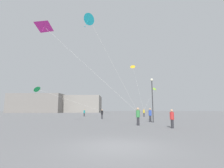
{
  "coord_description": "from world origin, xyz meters",
  "views": [
    {
      "loc": [
        -0.3,
        -7.61,
        1.63
      ],
      "look_at": [
        0.0,
        19.47,
        5.77
      ],
      "focal_mm": 26.66,
      "sensor_mm": 36.0,
      "label": 1
    }
  ],
  "objects_px": {
    "person_in_red": "(172,118)",
    "kite_lime_delta": "(154,90)",
    "building_left_hall": "(36,103)",
    "person_in_orange": "(138,113)",
    "person_in_teal": "(84,112)",
    "building_centre_hall": "(76,104)",
    "kite_emerald_diamond": "(37,89)",
    "kite_magenta_delta": "(45,28)",
    "lamppost_east": "(152,93)",
    "person_in_black": "(102,114)",
    "person_in_yellow": "(144,112)",
    "kite_amber_diamond": "(133,67)",
    "kite_cyan_diamond": "(90,20)",
    "person_in_green": "(138,116)",
    "person_in_blue": "(150,114)"
  },
  "relations": [
    {
      "from": "kite_cyan_diamond",
      "to": "building_left_hall",
      "type": "height_order",
      "value": "kite_cyan_diamond"
    },
    {
      "from": "kite_cyan_diamond",
      "to": "lamppost_east",
      "type": "height_order",
      "value": "kite_cyan_diamond"
    },
    {
      "from": "person_in_green",
      "to": "kite_emerald_diamond",
      "type": "xyz_separation_m",
      "value": [
        -15.37,
        10.99,
        4.04
      ]
    },
    {
      "from": "person_in_green",
      "to": "person_in_blue",
      "type": "bearing_deg",
      "value": -7.94
    },
    {
      "from": "person_in_yellow",
      "to": "person_in_orange",
      "type": "bearing_deg",
      "value": 169.83
    },
    {
      "from": "person_in_red",
      "to": "kite_amber_diamond",
      "type": "bearing_deg",
      "value": -114.24
    },
    {
      "from": "kite_lime_delta",
      "to": "building_left_hall",
      "type": "height_order",
      "value": "building_left_hall"
    },
    {
      "from": "kite_amber_diamond",
      "to": "building_left_hall",
      "type": "height_order",
      "value": "kite_amber_diamond"
    },
    {
      "from": "kite_lime_delta",
      "to": "person_in_orange",
      "type": "bearing_deg",
      "value": -117.94
    },
    {
      "from": "person_in_yellow",
      "to": "kite_amber_diamond",
      "type": "relative_size",
      "value": 0.15
    },
    {
      "from": "person_in_black",
      "to": "kite_cyan_diamond",
      "type": "height_order",
      "value": "kite_cyan_diamond"
    },
    {
      "from": "person_in_yellow",
      "to": "kite_amber_diamond",
      "type": "distance_m",
      "value": 12.45
    },
    {
      "from": "person_in_teal",
      "to": "lamppost_east",
      "type": "xyz_separation_m",
      "value": [
        11.47,
        -17.82,
        2.8
      ]
    },
    {
      "from": "person_in_black",
      "to": "person_in_orange",
      "type": "bearing_deg",
      "value": 88.58
    },
    {
      "from": "kite_emerald_diamond",
      "to": "kite_magenta_delta",
      "type": "relative_size",
      "value": 1.12
    },
    {
      "from": "kite_magenta_delta",
      "to": "person_in_yellow",
      "type": "bearing_deg",
      "value": 57.04
    },
    {
      "from": "person_in_red",
      "to": "kite_lime_delta",
      "type": "bearing_deg",
      "value": -125.48
    },
    {
      "from": "person_in_black",
      "to": "building_centre_hall",
      "type": "distance_m",
      "value": 65.57
    },
    {
      "from": "kite_cyan_diamond",
      "to": "person_in_red",
      "type": "bearing_deg",
      "value": 7.44
    },
    {
      "from": "kite_emerald_diamond",
      "to": "kite_magenta_delta",
      "type": "height_order",
      "value": "kite_magenta_delta"
    },
    {
      "from": "person_in_yellow",
      "to": "kite_emerald_diamond",
      "type": "xyz_separation_m",
      "value": [
        -20.18,
        -9.86,
        4.06
      ]
    },
    {
      "from": "person_in_blue",
      "to": "kite_lime_delta",
      "type": "xyz_separation_m",
      "value": [
        6.11,
        20.18,
        5.71
      ]
    },
    {
      "from": "person_in_red",
      "to": "lamppost_east",
      "type": "xyz_separation_m",
      "value": [
        0.01,
        6.57,
        2.82
      ]
    },
    {
      "from": "building_left_hall",
      "to": "lamppost_east",
      "type": "relative_size",
      "value": 4.65
    },
    {
      "from": "building_centre_hall",
      "to": "person_in_red",
      "type": "bearing_deg",
      "value": -72.69
    },
    {
      "from": "person_in_teal",
      "to": "person_in_black",
      "type": "xyz_separation_m",
      "value": [
        4.61,
        -10.09,
        -0.02
      ]
    },
    {
      "from": "person_in_red",
      "to": "kite_magenta_delta",
      "type": "distance_m",
      "value": 15.16
    },
    {
      "from": "person_in_teal",
      "to": "kite_amber_diamond",
      "type": "bearing_deg",
      "value": -133.27
    },
    {
      "from": "building_centre_hall",
      "to": "person_in_black",
      "type": "bearing_deg",
      "value": -74.69
    },
    {
      "from": "person_in_blue",
      "to": "person_in_orange",
      "type": "xyz_separation_m",
      "value": [
        -0.35,
        7.99,
        -0.01
      ]
    },
    {
      "from": "kite_amber_diamond",
      "to": "person_in_black",
      "type": "bearing_deg",
      "value": -119.27
    },
    {
      "from": "person_in_orange",
      "to": "kite_emerald_diamond",
      "type": "bearing_deg",
      "value": -17.51
    },
    {
      "from": "kite_amber_diamond",
      "to": "kite_cyan_diamond",
      "type": "bearing_deg",
      "value": -105.31
    },
    {
      "from": "person_in_orange",
      "to": "person_in_teal",
      "type": "bearing_deg",
      "value": -62.82
    },
    {
      "from": "kite_lime_delta",
      "to": "building_centre_hall",
      "type": "relative_size",
      "value": 0.22
    },
    {
      "from": "kite_lime_delta",
      "to": "kite_amber_diamond",
      "type": "relative_size",
      "value": 0.49
    },
    {
      "from": "lamppost_east",
      "to": "person_in_black",
      "type": "bearing_deg",
      "value": 131.59
    },
    {
      "from": "kite_cyan_diamond",
      "to": "building_centre_hall",
      "type": "relative_size",
      "value": 0.32
    },
    {
      "from": "person_in_teal",
      "to": "building_centre_hall",
      "type": "xyz_separation_m",
      "value": [
        -12.68,
        53.06,
        3.5
      ]
    },
    {
      "from": "lamppost_east",
      "to": "person_in_green",
      "type": "bearing_deg",
      "value": -122.96
    },
    {
      "from": "person_in_yellow",
      "to": "kite_amber_diamond",
      "type": "xyz_separation_m",
      "value": [
        -1.8,
        3.87,
        11.69
      ]
    },
    {
      "from": "building_centre_hall",
      "to": "person_in_yellow",
      "type": "bearing_deg",
      "value": -63.95
    },
    {
      "from": "person_in_black",
      "to": "kite_cyan_diamond",
      "type": "bearing_deg",
      "value": -12.77
    },
    {
      "from": "kite_amber_diamond",
      "to": "person_in_red",
      "type": "bearing_deg",
      "value": -90.95
    },
    {
      "from": "person_in_teal",
      "to": "kite_emerald_diamond",
      "type": "height_order",
      "value": "kite_emerald_diamond"
    },
    {
      "from": "person_in_red",
      "to": "kite_emerald_diamond",
      "type": "height_order",
      "value": "kite_emerald_diamond"
    },
    {
      "from": "person_in_blue",
      "to": "person_in_orange",
      "type": "relative_size",
      "value": 1.01
    },
    {
      "from": "person_in_black",
      "to": "kite_cyan_diamond",
      "type": "distance_m",
      "value": 17.53
    },
    {
      "from": "person_in_green",
      "to": "person_in_teal",
      "type": "relative_size",
      "value": 1.08
    },
    {
      "from": "kite_amber_diamond",
      "to": "kite_lime_delta",
      "type": "bearing_deg",
      "value": 2.57
    }
  ]
}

